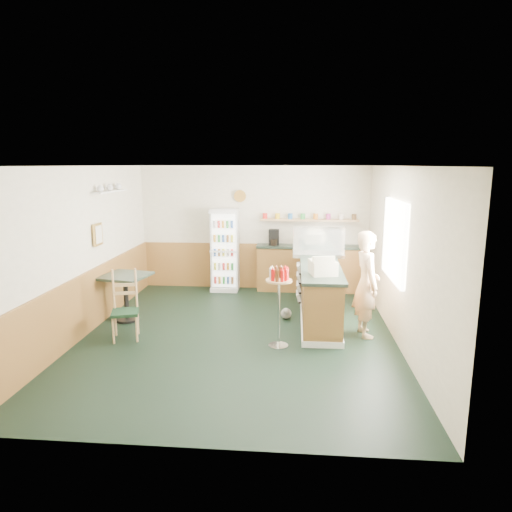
# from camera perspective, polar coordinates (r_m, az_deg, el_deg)

# --- Properties ---
(ground) EXTENTS (6.00, 6.00, 0.00)m
(ground) POSITION_cam_1_polar(r_m,az_deg,el_deg) (7.50, -2.33, -9.92)
(ground) COLOR black
(ground) RESTS_ON ground
(room_envelope) EXTENTS (5.04, 6.02, 2.72)m
(room_envelope) POSITION_cam_1_polar(r_m,az_deg,el_deg) (7.84, -3.40, 2.56)
(room_envelope) COLOR silver
(room_envelope) RESTS_ON ground
(service_counter) EXTENTS (0.68, 3.01, 1.01)m
(service_counter) POSITION_cam_1_polar(r_m,az_deg,el_deg) (8.33, 7.87, -4.49)
(service_counter) COLOR olive
(service_counter) RESTS_ON ground
(back_counter) EXTENTS (2.24, 0.42, 1.69)m
(back_counter) POSITION_cam_1_polar(r_m,az_deg,el_deg) (9.98, 6.47, -1.29)
(back_counter) COLOR olive
(back_counter) RESTS_ON ground
(drinks_fridge) EXTENTS (0.59, 0.52, 1.79)m
(drinks_fridge) POSITION_cam_1_polar(r_m,az_deg,el_deg) (9.96, -3.90, 0.77)
(drinks_fridge) COLOR silver
(drinks_fridge) RESTS_ON ground
(display_case) EXTENTS (0.96, 0.50, 0.55)m
(display_case) POSITION_cam_1_polar(r_m,az_deg,el_deg) (8.72, 7.83, 1.76)
(display_case) COLOR silver
(display_case) RESTS_ON service_counter
(cash_register) EXTENTS (0.47, 0.48, 0.22)m
(cash_register) POSITION_cam_1_polar(r_m,az_deg,el_deg) (7.30, 8.35, -1.41)
(cash_register) COLOR beige
(cash_register) RESTS_ON service_counter
(shopkeeper) EXTENTS (0.49, 0.63, 1.71)m
(shopkeeper) POSITION_cam_1_polar(r_m,az_deg,el_deg) (7.47, 13.65, -3.43)
(shopkeeper) COLOR tan
(shopkeeper) RESTS_ON ground
(condiment_stand) EXTENTS (0.39, 0.39, 1.22)m
(condiment_stand) POSITION_cam_1_polar(r_m,az_deg,el_deg) (6.81, 2.87, -4.65)
(condiment_stand) COLOR silver
(condiment_stand) RESTS_ON ground
(newspaper_rack) EXTENTS (0.09, 0.44, 0.70)m
(newspaper_rack) POSITION_cam_1_polar(r_m,az_deg,el_deg) (8.50, 5.41, -3.29)
(newspaper_rack) COLOR black
(newspaper_rack) RESTS_ON ground
(cafe_table) EXTENTS (0.89, 0.89, 0.83)m
(cafe_table) POSITION_cam_1_polar(r_m,az_deg,el_deg) (8.35, -15.99, -3.91)
(cafe_table) COLOR black
(cafe_table) RESTS_ON ground
(cafe_chair) EXTENTS (0.51, 0.51, 1.10)m
(cafe_chair) POSITION_cam_1_polar(r_m,az_deg,el_deg) (7.55, -15.86, -5.61)
(cafe_chair) COLOR black
(cafe_chair) RESTS_ON ground
(dog_doorstop) EXTENTS (0.19, 0.25, 0.23)m
(dog_doorstop) POSITION_cam_1_polar(r_m,az_deg,el_deg) (8.24, 3.79, -7.14)
(dog_doorstop) COLOR gray
(dog_doorstop) RESTS_ON ground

